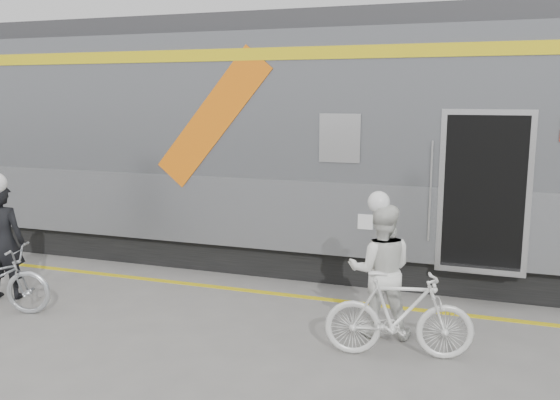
% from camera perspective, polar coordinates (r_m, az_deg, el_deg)
% --- Properties ---
extents(ground, '(90.00, 90.00, 0.00)m').
position_cam_1_polar(ground, '(6.87, -6.06, -14.60)').
color(ground, slate).
rests_on(ground, ground).
extents(train, '(24.00, 3.17, 4.10)m').
position_cam_1_polar(train, '(10.10, 6.65, 5.44)').
color(train, black).
rests_on(train, ground).
extents(safety_strip, '(24.00, 0.12, 0.01)m').
position_cam_1_polar(safety_strip, '(8.72, -0.04, -9.04)').
color(safety_strip, yellow).
rests_on(safety_strip, ground).
extents(man, '(0.69, 0.55, 1.65)m').
position_cam_1_polar(man, '(9.22, -25.11, -3.64)').
color(man, black).
rests_on(man, ground).
extents(woman, '(0.89, 0.75, 1.61)m').
position_cam_1_polar(woman, '(7.18, 9.66, -6.70)').
color(woman, white).
rests_on(woman, ground).
extents(bicycle_right, '(1.68, 0.77, 0.98)m').
position_cam_1_polar(bicycle_right, '(6.73, 11.37, -10.78)').
color(bicycle_right, silver).
rests_on(bicycle_right, ground).
extents(helmet_woman, '(0.26, 0.26, 0.26)m').
position_cam_1_polar(helmet_woman, '(6.97, 9.89, 0.68)').
color(helmet_woman, white).
rests_on(helmet_woman, woman).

